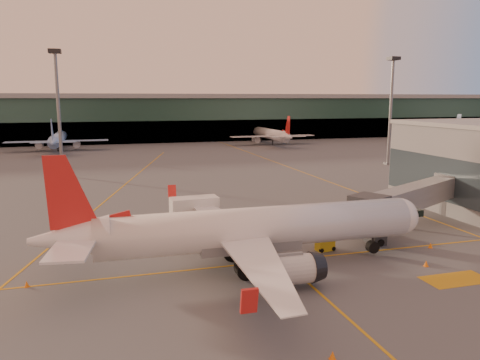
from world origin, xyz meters
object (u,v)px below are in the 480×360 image
object	(u,v)px
main_airplane	(247,230)
catering_truck	(195,213)
pushback_tug	(358,228)
gpu_cart	(325,245)

from	to	relation	value
main_airplane	catering_truck	xyz separation A→B (m)	(-2.46, 12.99, -1.21)
main_airplane	pushback_tug	size ratio (longest dim) A/B	10.73
gpu_cart	pushback_tug	distance (m)	7.89
main_airplane	gpu_cart	world-z (taller)	main_airplane
catering_truck	pushback_tug	size ratio (longest dim) A/B	1.64
main_airplane	gpu_cart	bearing A→B (deg)	15.79
main_airplane	catering_truck	world-z (taller)	main_airplane
catering_truck	gpu_cart	distance (m)	15.97
main_airplane	gpu_cart	size ratio (longest dim) A/B	18.18
catering_truck	gpu_cart	bearing A→B (deg)	-44.02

